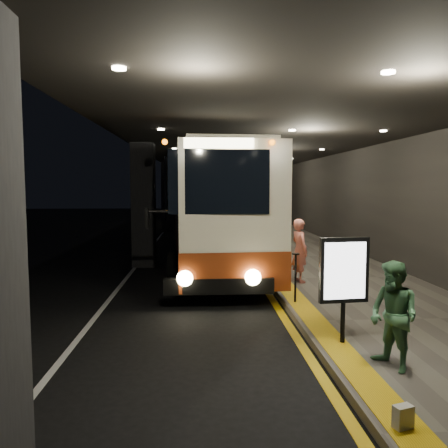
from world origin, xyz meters
name	(u,v)px	position (x,y,z in m)	size (l,w,h in m)	color
ground	(181,292)	(0.00, 0.00, 0.00)	(90.00, 90.00, 0.00)	black
lane_line_white	(140,261)	(-1.80, 5.00, 0.01)	(0.12, 50.00, 0.01)	silver
kerb_stripe_yellow	(247,260)	(2.35, 5.00, 0.01)	(0.18, 50.00, 0.01)	gold
sidewalk	(308,258)	(4.75, 5.00, 0.07)	(4.50, 50.00, 0.15)	#514C44
tactile_strip	(260,256)	(2.85, 5.00, 0.16)	(0.50, 50.00, 0.01)	gold
terminal_wall	(366,183)	(7.00, 5.00, 3.00)	(0.10, 50.00, 6.00)	black
support_columns	(144,205)	(-1.50, 4.00, 2.20)	(0.80, 24.80, 4.40)	black
canopy	(252,141)	(2.50, 5.00, 4.60)	(9.00, 50.00, 0.40)	black
coach_main	(212,213)	(0.95, 4.41, 1.91)	(3.41, 12.86, 3.97)	#EBE2C5
coach_second	(207,201)	(0.93, 15.22, 1.94)	(3.06, 12.89, 4.03)	#EBE2C5
coach_third	(206,196)	(1.07, 31.10, 1.91)	(2.82, 12.71, 3.99)	#EBE2C5
passenger_boarding	(300,250)	(3.35, 0.44, 1.05)	(0.66, 0.43, 1.81)	#CC6B5F
passenger_waiting_green	(394,316)	(3.39, -5.56, 0.97)	(0.79, 0.49, 1.63)	#3F724B
bag_plain	(403,417)	(2.80, -7.16, 0.29)	(0.22, 0.13, 0.27)	#B5B4AA
info_sign	(344,272)	(3.00, -4.45, 1.40)	(0.88, 0.21, 1.86)	black
stanchion_post	(295,278)	(2.75, -1.77, 0.73)	(0.05, 0.05, 1.16)	black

